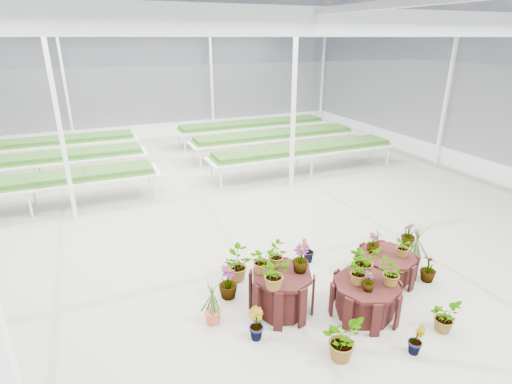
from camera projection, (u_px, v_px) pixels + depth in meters
name	position (u px, v px, depth m)	size (l,w,h in m)	color
ground_plane	(249.00, 274.00, 7.55)	(24.00, 24.00, 0.00)	gray
greenhouse_shell	(248.00, 161.00, 6.74)	(18.00, 24.00, 4.50)	white
steel_frame	(248.00, 161.00, 6.74)	(18.00, 24.00, 4.50)	silver
nursery_benches	(169.00, 156.00, 13.57)	(16.00, 7.00, 0.84)	silver
plinth_tall	(281.00, 292.00, 6.45)	(1.02, 1.02, 0.69)	black
plinth_mid	(365.00, 298.00, 6.39)	(1.09, 1.09, 0.58)	black
plinth_low	(385.00, 266.00, 7.38)	(1.09, 1.09, 0.49)	black
nursery_plants	(329.00, 274.00, 6.59)	(5.01, 3.21, 1.19)	#294D19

